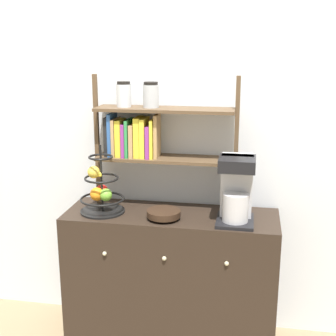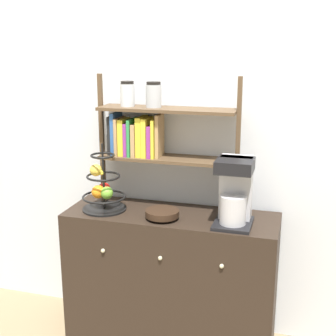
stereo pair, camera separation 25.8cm
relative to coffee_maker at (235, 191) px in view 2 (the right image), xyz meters
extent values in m
cube|color=silver|center=(-0.36, 0.29, 0.32)|extent=(7.00, 0.05, 2.60)
cube|color=black|center=(-0.36, 0.04, -0.58)|extent=(1.21, 0.41, 0.80)
sphere|color=#B2AD8C|center=(-0.69, -0.17, -0.36)|extent=(0.02, 0.02, 0.02)
sphere|color=#B2AD8C|center=(-0.36, -0.17, -0.36)|extent=(0.02, 0.02, 0.02)
sphere|color=#B2AD8C|center=(-0.03, -0.17, -0.36)|extent=(0.02, 0.02, 0.02)
cube|color=black|center=(0.00, -0.02, -0.17)|extent=(0.20, 0.24, 0.02)
cube|color=#B7B7BC|center=(0.00, 0.04, 0.01)|extent=(0.17, 0.10, 0.34)
cylinder|color=#B7B7BC|center=(0.00, -0.04, -0.09)|extent=(0.14, 0.14, 0.15)
cube|color=black|center=(0.00, -0.04, 0.15)|extent=(0.19, 0.19, 0.07)
cylinder|color=black|center=(-0.75, 0.01, -0.18)|extent=(0.25, 0.25, 0.01)
cylinder|color=black|center=(-0.75, 0.01, 0.02)|extent=(0.01, 0.01, 0.38)
torus|color=black|center=(-0.75, 0.01, -0.10)|extent=(0.25, 0.25, 0.01)
torus|color=black|center=(-0.75, 0.01, 0.02)|extent=(0.19, 0.19, 0.01)
torus|color=black|center=(-0.75, 0.01, 0.14)|extent=(0.14, 0.14, 0.01)
sphere|color=red|center=(-0.77, 0.04, -0.07)|extent=(0.07, 0.07, 0.07)
sphere|color=#6BAD33|center=(-0.72, -0.03, -0.07)|extent=(0.07, 0.07, 0.07)
sphere|color=orange|center=(-0.77, -0.03, -0.06)|extent=(0.08, 0.08, 0.08)
ellipsoid|color=yellow|center=(-0.79, 0.04, 0.04)|extent=(0.12, 0.14, 0.04)
sphere|color=gold|center=(-0.80, 0.00, 0.06)|extent=(0.07, 0.07, 0.07)
cylinder|color=black|center=(-0.39, -0.04, -0.17)|extent=(0.10, 0.10, 0.02)
cylinder|color=black|center=(-0.39, -0.04, -0.15)|extent=(0.19, 0.19, 0.04)
cube|color=brown|center=(-0.83, 0.16, 0.20)|extent=(0.02, 0.02, 0.77)
cube|color=brown|center=(-0.02, 0.16, 0.20)|extent=(0.02, 0.02, 0.77)
cube|color=brown|center=(-0.42, 0.16, 0.11)|extent=(0.79, 0.20, 0.02)
cube|color=brown|center=(-0.42, 0.16, 0.39)|extent=(0.79, 0.20, 0.02)
cube|color=black|center=(-0.76, 0.16, 0.23)|extent=(0.02, 0.12, 0.23)
cube|color=#2D599E|center=(-0.73, 0.16, 0.24)|extent=(0.02, 0.15, 0.25)
cube|color=tan|center=(-0.71, 0.16, 0.23)|extent=(0.02, 0.16, 0.22)
cube|color=yellow|center=(-0.68, 0.16, 0.23)|extent=(0.03, 0.14, 0.21)
cube|color=#8C338C|center=(-0.65, 0.16, 0.22)|extent=(0.02, 0.15, 0.19)
cube|color=#2D8C47|center=(-0.63, 0.16, 0.23)|extent=(0.02, 0.16, 0.21)
cube|color=tan|center=(-0.60, 0.16, 0.21)|extent=(0.02, 0.16, 0.19)
cube|color=yellow|center=(-0.57, 0.16, 0.23)|extent=(0.03, 0.14, 0.23)
cube|color=yellow|center=(-0.54, 0.16, 0.23)|extent=(0.03, 0.15, 0.22)
cube|color=#8C338C|center=(-0.51, 0.16, 0.21)|extent=(0.02, 0.16, 0.18)
cube|color=yellow|center=(-0.49, 0.16, 0.23)|extent=(0.02, 0.16, 0.22)
cube|color=tan|center=(-0.46, 0.16, 0.24)|extent=(0.02, 0.13, 0.25)
cylinder|color=silver|center=(-0.66, 0.16, 0.47)|extent=(0.08, 0.08, 0.13)
cylinder|color=black|center=(-0.66, 0.16, 0.54)|extent=(0.07, 0.07, 0.02)
cylinder|color=#ADB2B7|center=(-0.50, 0.16, 0.47)|extent=(0.09, 0.09, 0.13)
cylinder|color=black|center=(-0.50, 0.16, 0.54)|extent=(0.08, 0.08, 0.02)
camera|label=1|loc=(0.07, -2.41, 0.75)|focal=50.00mm
camera|label=2|loc=(0.32, -2.35, 0.75)|focal=50.00mm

